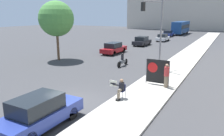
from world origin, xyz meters
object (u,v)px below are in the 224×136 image
city_bus_on_road (181,27)px  motorcycle_on_road (123,61)px  protest_banner (157,71)px  car_on_road_midblock (142,41)px  jogger_on_sidewalk (166,75)px  street_tree_near_curb (56,19)px  car_on_road_distant (163,38)px  traffic_light_pole (154,23)px  car_on_road_nearest (114,48)px  car_on_road_far_lane (168,34)px  seated_protester (121,88)px  parked_car_curbside (39,112)px

city_bus_on_road → motorcycle_on_road: 41.46m
protest_banner → motorcycle_on_road: protest_banner is taller
protest_banner → car_on_road_midblock: (-8.81, 19.89, -0.33)m
jogger_on_sidewalk → street_tree_near_curb: (-13.68, 4.27, 3.66)m
car_on_road_midblock → car_on_road_distant: 8.04m
jogger_on_sidewalk → traffic_light_pole: 6.65m
car_on_road_nearest → car_on_road_far_lane: size_ratio=1.04×
seated_protester → jogger_on_sidewalk: jogger_on_sidewalk is taller
parked_car_curbside → car_on_road_nearest: parked_car_curbside is taller
car_on_road_nearest → motorcycle_on_road: (4.28, -6.10, -0.18)m
city_bus_on_road → street_tree_near_curb: 42.36m
jogger_on_sidewalk → motorcycle_on_road: 7.55m
parked_car_curbside → car_on_road_distant: 36.64m
car_on_road_midblock → city_bus_on_road: (1.06, 25.98, 1.16)m
motorcycle_on_road → parked_car_curbside: bearing=-80.6°
jogger_on_sidewalk → car_on_road_midblock: (-9.58, 20.25, -0.22)m
city_bus_on_road → car_on_road_midblock: bearing=-92.3°
car_on_road_midblock → motorcycle_on_road: size_ratio=2.02×
seated_protester → motorcycle_on_road: (-3.90, 8.29, -0.21)m
city_bus_on_road → protest_banner: bearing=-80.4°
car_on_road_midblock → car_on_road_far_lane: 17.48m
car_on_road_nearest → jogger_on_sidewalk: bearing=-47.6°
car_on_road_midblock → city_bus_on_road: size_ratio=0.39×
car_on_road_far_lane → city_bus_on_road: 8.65m
motorcycle_on_road → jogger_on_sidewalk: bearing=-40.3°
seated_protester → car_on_road_midblock: 24.89m
protest_banner → parked_car_curbside: bearing=-108.3°
car_on_road_nearest → parked_car_curbside: bearing=-71.4°
protest_banner → street_tree_near_curb: (-12.91, 3.90, 3.55)m
traffic_light_pole → car_on_road_midblock: traffic_light_pole is taller
car_on_road_distant → car_on_road_far_lane: car_on_road_far_lane is taller
car_on_road_far_lane → motorcycle_on_road: bearing=-83.2°
protest_banner → car_on_road_nearest: size_ratio=0.39×
car_on_road_nearest → car_on_road_distant: 17.29m
car_on_road_nearest → car_on_road_far_lane: (0.35, 26.76, 0.01)m
city_bus_on_road → motorcycle_on_road: size_ratio=5.17×
car_on_road_nearest → car_on_road_far_lane: car_on_road_far_lane is taller
car_on_road_nearest → car_on_road_distant: car_on_road_nearest is taller
jogger_on_sidewalk → traffic_light_pole: traffic_light_pole is taller
car_on_road_midblock → street_tree_near_curb: size_ratio=0.67×
parked_car_curbside → car_on_road_nearest: 20.19m
protest_banner → traffic_light_pole: (-1.88, 4.69, 3.29)m
traffic_light_pole → street_tree_near_curb: 11.06m
city_bus_on_road → seated_protester: bearing=-82.3°
jogger_on_sidewalk → motorcycle_on_road: (-5.75, 4.88, -0.41)m
protest_banner → car_on_road_far_lane: size_ratio=0.41×
car_on_road_far_lane → motorcycle_on_road: 33.09m
seated_protester → city_bus_on_road: (-6.67, 49.64, 1.14)m
parked_car_curbside → car_on_road_far_lane: bearing=97.6°
jogger_on_sidewalk → city_bus_on_road: bearing=-52.0°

